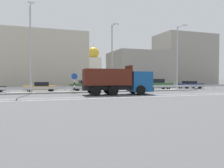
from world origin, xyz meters
TOP-DOWN VIEW (x-y plane):
  - ground_plane at (0.00, 0.00)m, footprint 320.00×320.00m
  - lane_strip_0 at (-0.33, -4.06)m, footprint 49.93×0.16m
  - lane_strip_1 at (-0.33, -5.84)m, footprint 49.93×0.16m
  - median_island at (0.00, 2.04)m, footprint 27.46×1.10m
  - median_guardrail at (0.00, 2.86)m, footprint 49.93×0.09m
  - dump_truck at (0.74, -2.33)m, footprint 7.79×3.08m
  - median_road_sign at (-4.33, 2.04)m, footprint 0.83×0.16m
  - street_lamp_1 at (-9.35, 1.71)m, footprint 0.71×2.35m
  - street_lamp_2 at (0.62, 2.08)m, footprint 0.71×1.81m
  - street_lamp_3 at (10.60, 1.92)m, footprint 0.71×1.98m
  - parked_car_2 at (-8.25, 5.20)m, footprint 4.24×2.01m
  - parked_car_3 at (-2.21, 5.86)m, footprint 4.15×2.08m
  - parked_car_4 at (3.46, 5.64)m, footprint 4.43×2.03m
  - parked_car_5 at (9.49, 5.56)m, footprint 4.57×2.08m
  - parked_car_6 at (15.88, 5.80)m, footprint 4.22×2.01m
  - background_building_0 at (-8.09, 22.82)m, footprint 18.76×9.73m
  - background_building_1 at (12.55, 18.45)m, footprint 12.16×9.95m
  - background_building_2 at (28.39, 23.72)m, footprint 14.45×9.13m
  - church_tower at (5.77, 32.44)m, footprint 3.60×3.60m

SIDE VIEW (x-z plane):
  - ground_plane at x=0.00m, z-range 0.00..0.00m
  - lane_strip_0 at x=-0.33m, z-range 0.00..0.01m
  - lane_strip_1 at x=-0.33m, z-range 0.00..0.01m
  - median_island at x=0.00m, z-range 0.00..0.18m
  - median_guardrail at x=0.00m, z-range 0.18..0.96m
  - parked_car_2 at x=-8.25m, z-range 0.01..1.32m
  - parked_car_6 at x=15.88m, z-range 0.03..1.33m
  - parked_car_4 at x=3.46m, z-range 0.01..1.38m
  - parked_car_3 at x=-2.21m, z-range 0.02..1.51m
  - parked_car_5 at x=9.49m, z-range -0.02..1.66m
  - dump_truck at x=0.74m, z-range -0.33..2.89m
  - median_road_sign at x=-4.33m, z-range 0.10..2.55m
  - background_building_1 at x=12.55m, z-range 0.00..7.41m
  - street_lamp_2 at x=0.62m, z-range 0.43..9.19m
  - church_tower at x=5.77m, z-range -0.58..10.40m
  - street_lamp_3 at x=10.60m, z-range 0.46..9.74m
  - street_lamp_1 at x=-9.35m, z-range 0.51..10.48m
  - background_building_0 at x=-8.09m, z-range 0.00..11.12m
  - background_building_2 at x=28.39m, z-range 0.00..13.09m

